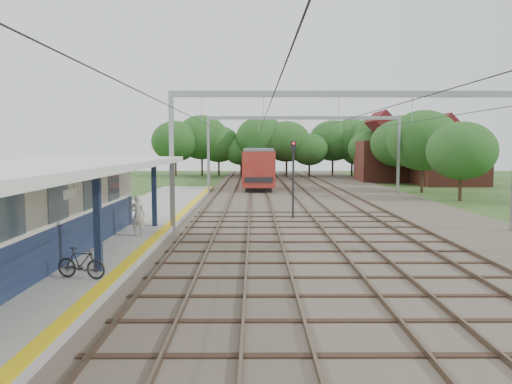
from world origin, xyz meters
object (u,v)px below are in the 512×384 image
object	(u,v)px
person	(138,215)
bicycle	(81,263)
train	(257,163)
signal_post	(293,169)

from	to	relation	value
person	bicycle	xyz separation A→B (m)	(-0.02, -7.28, -0.44)
person	train	size ratio (longest dim) A/B	0.05
bicycle	train	xyz separation A→B (m)	(5.62, 49.52, 1.42)
signal_post	train	bearing A→B (deg)	98.62
train	signal_post	bearing A→B (deg)	-86.98
bicycle	signal_post	size ratio (longest dim) A/B	0.34
bicycle	person	bearing A→B (deg)	13.44
person	bicycle	size ratio (longest dim) A/B	1.16
person	train	bearing A→B (deg)	-87.67
person	signal_post	world-z (taller)	signal_post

